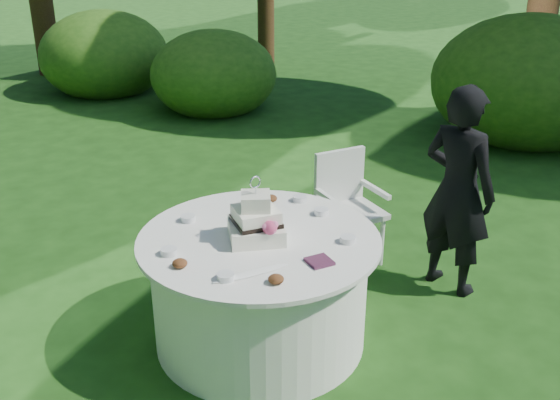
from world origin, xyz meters
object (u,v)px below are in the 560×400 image
object	(u,v)px
napkins	(319,261)
guest	(458,191)
cake	(256,222)
table	(260,289)
chair	(346,199)

from	to	relation	value
napkins	guest	size ratio (longest dim) A/B	0.09
napkins	guest	world-z (taller)	guest
napkins	cake	distance (m)	0.51
guest	table	world-z (taller)	guest
chair	napkins	bearing A→B (deg)	-128.47
guest	cake	bearing A→B (deg)	72.75
chair	table	bearing A→B (deg)	-146.72
guest	napkins	bearing A→B (deg)	90.41
chair	cake	bearing A→B (deg)	-146.93
table	chair	world-z (taller)	chair
guest	chair	xyz separation A→B (m)	(-0.46, 0.77, -0.28)
chair	guest	bearing A→B (deg)	-59.22
cake	guest	bearing A→B (deg)	-0.76
napkins	cake	bearing A→B (deg)	113.64
guest	table	distance (m)	1.65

